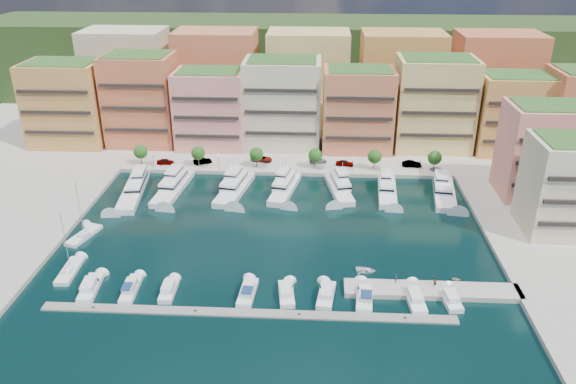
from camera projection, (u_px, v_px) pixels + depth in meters
name	position (u px, v px, depth m)	size (l,w,h in m)	color
ground	(277.00, 230.00, 123.75)	(400.00, 400.00, 0.00)	black
north_quay	(291.00, 136.00, 179.80)	(220.00, 64.00, 2.00)	#9E998E
hillside	(297.00, 96.00, 223.18)	(240.00, 40.00, 58.00)	#273E19
south_pontoon	(247.00, 314.00, 96.78)	(72.00, 2.20, 0.35)	gray
finger_pier	(432.00, 293.00, 102.39)	(32.00, 5.00, 2.00)	#9E998E
apartment_0	(67.00, 103.00, 166.54)	(22.00, 16.50, 24.80)	#BB8744
apartment_1	(142.00, 99.00, 166.84)	(20.00, 16.50, 26.80)	#C75E42
apartment_2	(211.00, 109.00, 164.84)	(20.00, 15.50, 22.80)	#F29387
apartment_3	(283.00, 103.00, 164.98)	(22.00, 16.50, 25.80)	beige
apartment_4	(358.00, 110.00, 162.51)	(20.00, 15.50, 23.80)	#CA6F4B
apartment_5	(434.00, 104.00, 162.60)	(22.00, 16.50, 26.80)	#F0D87F
apartment_6	(512.00, 114.00, 160.56)	(20.00, 15.50, 22.80)	#BB8744
apartment_east_a	(542.00, 151.00, 133.54)	(18.00, 14.50, 22.80)	#F29387
apartment_east_b	(571.00, 186.00, 117.69)	(18.00, 14.50, 20.80)	beige
backblock_0	(128.00, 76.00, 186.55)	(26.00, 18.00, 30.00)	beige
backblock_1	(217.00, 77.00, 185.08)	(26.00, 18.00, 30.00)	#CA6F4B
backblock_2	(308.00, 78.00, 183.60)	(26.00, 18.00, 30.00)	#F0D87F
backblock_3	(400.00, 79.00, 182.12)	(26.00, 18.00, 30.00)	#BB8744
backblock_4	(494.00, 80.00, 180.65)	(26.00, 18.00, 30.00)	#C75E42
tree_0	(140.00, 152.00, 153.99)	(3.80, 3.80, 5.65)	#473323
tree_1	(198.00, 153.00, 153.20)	(3.80, 3.80, 5.65)	#473323
tree_2	(256.00, 154.00, 152.41)	(3.80, 3.80, 5.65)	#473323
tree_3	(315.00, 155.00, 151.63)	(3.80, 3.80, 5.65)	#473323
tree_4	(375.00, 157.00, 150.84)	(3.80, 3.80, 5.65)	#473323
tree_5	(435.00, 158.00, 150.05)	(3.80, 3.80, 5.65)	#473323
lamppost_0	(153.00, 158.00, 152.10)	(0.30, 0.30, 4.20)	black
lamppost_1	(219.00, 160.00, 151.22)	(0.30, 0.30, 4.20)	black
lamppost_2	(285.00, 161.00, 150.33)	(0.30, 0.30, 4.20)	black
lamppost_3	(353.00, 162.00, 149.44)	(0.30, 0.30, 4.20)	black
lamppost_4	(421.00, 164.00, 148.56)	(0.30, 0.30, 4.20)	black
yacht_0	(134.00, 187.00, 141.26)	(7.43, 24.60, 7.30)	white
yacht_1	(173.00, 186.00, 142.20)	(6.92, 21.20, 7.30)	white
yacht_2	(235.00, 186.00, 141.82)	(8.40, 20.46, 7.30)	white
yacht_3	(285.00, 186.00, 141.81)	(7.75, 18.88, 7.30)	white
yacht_4	(339.00, 187.00, 141.56)	(7.44, 17.88, 7.30)	white
yacht_5	(387.00, 188.00, 140.70)	(5.64, 18.30, 7.30)	white
yacht_6	(444.00, 191.00, 139.55)	(7.42, 19.62, 7.30)	white
cruiser_0	(90.00, 288.00, 102.89)	(3.67, 8.98, 2.55)	white
cruiser_1	(131.00, 289.00, 102.49)	(2.85, 8.90, 2.66)	white
cruiser_2	(169.00, 290.00, 102.19)	(2.60, 7.38, 2.55)	white
cruiser_4	(248.00, 293.00, 101.44)	(3.26, 8.57, 2.66)	white
cruiser_5	(286.00, 294.00, 101.13)	(3.50, 7.89, 2.55)	white
cruiser_6	(326.00, 295.00, 100.77)	(3.72, 8.27, 2.55)	white
cruiser_7	(364.00, 297.00, 100.40)	(3.56, 9.09, 2.66)	white
cruiser_8	(414.00, 298.00, 99.99)	(3.46, 9.21, 2.55)	white
cruiser_9	(450.00, 299.00, 99.69)	(3.42, 7.44, 2.55)	white
sailboat_1	(84.00, 236.00, 120.76)	(5.41, 9.80, 13.20)	white
sailboat_0	(70.00, 271.00, 108.26)	(3.21, 9.58, 13.20)	white
tender_3	(456.00, 279.00, 105.62)	(1.47, 1.70, 0.90)	beige
tender_0	(366.00, 270.00, 108.46)	(2.83, 3.96, 0.82)	white
tender_1	(404.00, 281.00, 105.15)	(1.46, 1.69, 0.89)	beige
car_0	(166.00, 162.00, 155.42)	(1.91, 4.74, 1.61)	gray
car_1	(202.00, 161.00, 155.81)	(1.76, 5.05, 1.66)	gray
car_2	(262.00, 158.00, 157.42)	(2.77, 6.01, 1.67)	gray
car_3	(318.00, 161.00, 156.32)	(1.99, 4.90, 1.42)	gray
car_4	(345.00, 163.00, 154.38)	(1.98, 4.91, 1.67)	gray
car_5	(412.00, 164.00, 153.72)	(1.82, 5.23, 1.72)	gray
person_0	(396.00, 278.00, 103.41)	(0.62, 0.41, 1.70)	#242347
person_1	(434.00, 281.00, 102.46)	(0.95, 0.74, 1.96)	#49372C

